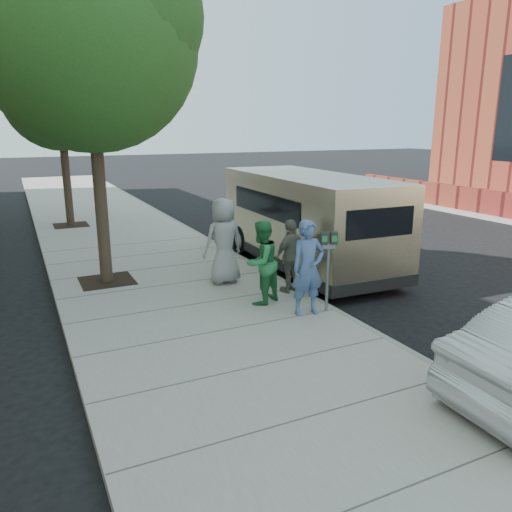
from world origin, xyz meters
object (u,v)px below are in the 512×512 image
(person_gray_shirt, at_px, (224,241))
(van, at_px, (305,219))
(person_green_shirt, at_px, (261,262))
(person_striped_polo, at_px, (291,256))
(tree_near, at_px, (90,32))
(parking_meter, at_px, (328,254))
(tree_far, at_px, (60,90))
(person_officer, at_px, (308,268))

(person_gray_shirt, bearing_deg, van, -169.02)
(person_green_shirt, bearing_deg, person_striped_polo, 175.65)
(tree_near, bearing_deg, parking_meter, -47.79)
(van, distance_m, person_striped_polo, 2.64)
(tree_far, relative_size, person_green_shirt, 3.79)
(tree_near, xyz_separation_m, parking_meter, (3.50, -3.86, -4.26))
(tree_near, relative_size, person_green_shirt, 4.40)
(person_striped_polo, bearing_deg, parking_meter, 75.48)
(parking_meter, xyz_separation_m, person_green_shirt, (-0.96, 0.95, -0.28))
(person_gray_shirt, bearing_deg, tree_far, -81.85)
(person_officer, height_order, person_gray_shirt, person_gray_shirt)
(parking_meter, xyz_separation_m, van, (1.54, 3.41, 0.01))
(parking_meter, height_order, person_green_shirt, person_green_shirt)
(person_officer, distance_m, person_gray_shirt, 2.63)
(tree_near, distance_m, tree_far, 7.63)
(person_gray_shirt, bearing_deg, parking_meter, 106.61)
(person_green_shirt, xyz_separation_m, person_striped_polo, (0.91, 0.38, -0.06))
(person_gray_shirt, distance_m, person_striped_polo, 1.63)
(tree_far, height_order, van, tree_far)
(tree_near, xyz_separation_m, tree_far, (-0.00, 7.60, -0.66))
(tree_near, distance_m, person_gray_shirt, 5.19)
(tree_near, height_order, tree_far, tree_near)
(person_green_shirt, distance_m, person_gray_shirt, 1.62)
(tree_near, relative_size, person_striped_polo, 4.71)
(parking_meter, bearing_deg, tree_near, 153.21)
(tree_far, bearing_deg, van, -57.95)
(person_officer, relative_size, person_gray_shirt, 0.93)
(parking_meter, bearing_deg, person_gray_shirt, 134.50)
(person_officer, bearing_deg, tree_far, 109.30)
(person_striped_polo, bearing_deg, person_officer, 56.82)
(parking_meter, distance_m, van, 3.74)
(person_officer, relative_size, person_striped_polo, 1.15)
(van, relative_size, person_striped_polo, 4.19)
(person_gray_shirt, bearing_deg, person_striped_polo, 123.97)
(person_officer, height_order, person_green_shirt, person_officer)
(tree_far, bearing_deg, person_officer, -75.01)
(person_striped_polo, bearing_deg, tree_far, -87.85)
(tree_far, height_order, person_officer, tree_far)
(tree_near, height_order, person_striped_polo, tree_near)
(van, height_order, person_gray_shirt, van)
(parking_meter, bearing_deg, van, 86.76)
(person_green_shirt, bearing_deg, tree_far, -103.58)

